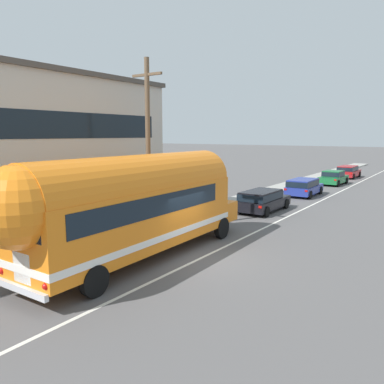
{
  "coord_description": "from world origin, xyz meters",
  "views": [
    {
      "loc": [
        8.06,
        -12.17,
        4.89
      ],
      "look_at": [
        -1.62,
        1.7,
        2.32
      ],
      "focal_mm": 35.61,
      "sensor_mm": 36.0,
      "label": 1
    }
  ],
  "objects_px": {
    "car_lead": "(262,199)",
    "car_second": "(304,186)",
    "painted_bus": "(132,204)",
    "car_third": "(333,177)",
    "utility_pole": "(148,144)",
    "car_fourth": "(348,171)"
  },
  "relations": [
    {
      "from": "painted_bus",
      "to": "car_lead",
      "type": "height_order",
      "value": "painted_bus"
    },
    {
      "from": "car_second",
      "to": "painted_bus",
      "type": "bearing_deg",
      "value": -90.09
    },
    {
      "from": "painted_bus",
      "to": "car_second",
      "type": "xyz_separation_m",
      "value": [
        0.03,
        19.54,
        -1.51
      ]
    },
    {
      "from": "car_lead",
      "to": "car_second",
      "type": "relative_size",
      "value": 1.05
    },
    {
      "from": "car_lead",
      "to": "car_second",
      "type": "bearing_deg",
      "value": 89.35
    },
    {
      "from": "utility_pole",
      "to": "car_third",
      "type": "distance_m",
      "value": 24.65
    },
    {
      "from": "utility_pole",
      "to": "car_third",
      "type": "xyz_separation_m",
      "value": [
        2.64,
        24.23,
        -3.7
      ]
    },
    {
      "from": "car_fourth",
      "to": "utility_pole",
      "type": "bearing_deg",
      "value": -94.48
    },
    {
      "from": "utility_pole",
      "to": "car_lead",
      "type": "relative_size",
      "value": 1.84
    },
    {
      "from": "painted_bus",
      "to": "car_third",
      "type": "xyz_separation_m",
      "value": [
        0.09,
        28.1,
        -1.57
      ]
    },
    {
      "from": "utility_pole",
      "to": "car_lead",
      "type": "height_order",
      "value": "utility_pole"
    },
    {
      "from": "car_third",
      "to": "painted_bus",
      "type": "bearing_deg",
      "value": -90.18
    },
    {
      "from": "car_second",
      "to": "car_lead",
      "type": "bearing_deg",
      "value": -90.65
    },
    {
      "from": "painted_bus",
      "to": "car_lead",
      "type": "distance_m",
      "value": 11.99
    },
    {
      "from": "painted_bus",
      "to": "car_third",
      "type": "relative_size",
      "value": 2.87
    },
    {
      "from": "car_third",
      "to": "car_fourth",
      "type": "distance_m",
      "value": 6.96
    },
    {
      "from": "car_lead",
      "to": "car_fourth",
      "type": "xyz_separation_m",
      "value": [
        -0.05,
        23.17,
        -0.01
      ]
    },
    {
      "from": "car_lead",
      "to": "car_third",
      "type": "xyz_separation_m",
      "value": [
        0.14,
        16.21,
        -0.06
      ]
    },
    {
      "from": "car_lead",
      "to": "car_fourth",
      "type": "height_order",
      "value": "same"
    },
    {
      "from": "painted_bus",
      "to": "utility_pole",
      "type": "bearing_deg",
      "value": 123.35
    },
    {
      "from": "car_lead",
      "to": "car_second",
      "type": "xyz_separation_m",
      "value": [
        0.09,
        7.65,
        0.0
      ]
    },
    {
      "from": "utility_pole",
      "to": "car_second",
      "type": "relative_size",
      "value": 1.94
    }
  ]
}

